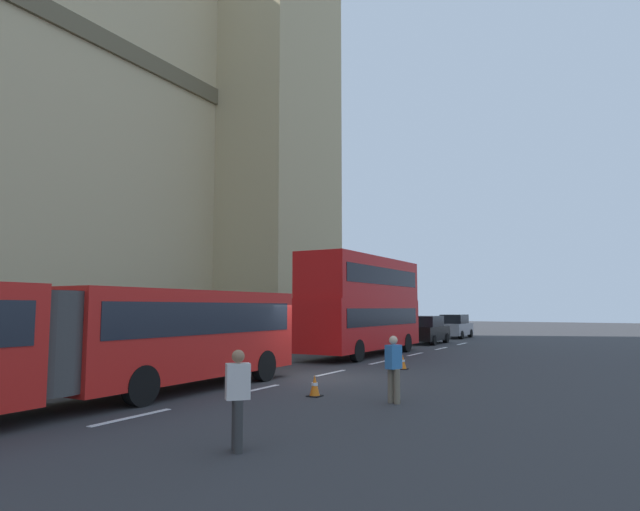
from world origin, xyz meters
TOP-DOWN VIEW (x-y plane):
  - ground_plane at (0.00, 0.00)m, footprint 160.00×160.00m
  - lane_centre_marking at (3.70, 0.00)m, footprint 34.40×0.16m
  - articulated_bus at (-8.89, 1.99)m, footprint 17.61×2.54m
  - double_decker_bus at (8.58, 2.00)m, footprint 9.61×2.54m
  - sedan_lead at (18.83, 2.02)m, footprint 4.40×1.86m
  - sedan_trailing at (26.51, 2.27)m, footprint 4.40×1.86m
  - traffic_cone_west at (-3.40, -2.10)m, footprint 0.36×0.36m
  - traffic_cone_middle at (3.87, -1.88)m, footprint 0.36×0.36m
  - pedestrian_near_cones at (-8.90, -3.77)m, footprint 0.46×0.45m
  - pedestrian_by_kerb at (-3.32, -4.37)m, footprint 0.46×0.36m

SIDE VIEW (x-z plane):
  - ground_plane at x=0.00m, z-range 0.00..0.00m
  - lane_centre_marking at x=3.70m, z-range 0.00..0.01m
  - traffic_cone_west at x=-3.40m, z-range -0.01..0.57m
  - traffic_cone_middle at x=3.87m, z-range -0.01..0.57m
  - pedestrian_near_cones at x=-8.90m, z-range 0.07..1.76m
  - pedestrian_by_kerb at x=-3.32m, z-range 0.07..1.76m
  - sedan_lead at x=18.83m, z-range -0.01..1.84m
  - sedan_trailing at x=26.51m, z-range -0.01..1.84m
  - articulated_bus at x=-8.89m, z-range 0.30..3.20m
  - double_decker_bus at x=8.58m, z-range 0.26..5.16m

